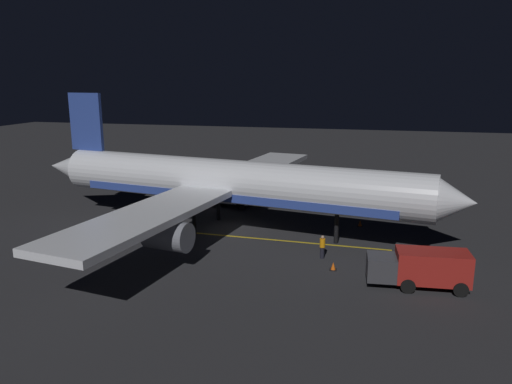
{
  "coord_description": "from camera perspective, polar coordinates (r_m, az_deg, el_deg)",
  "views": [
    {
      "loc": [
        39.19,
        11.73,
        12.89
      ],
      "look_at": [
        0.0,
        2.0,
        3.5
      ],
      "focal_mm": 34.29,
      "sensor_mm": 36.0,
      "label": 1
    }
  ],
  "objects": [
    {
      "name": "traffic_cone_near_right",
      "position": [
        44.77,
        12.04,
        -3.6
      ],
      "size": [
        0.5,
        0.5,
        0.55
      ],
      "color": "#EA590F",
      "rests_on": "ground_plane"
    },
    {
      "name": "ground_crew_worker",
      "position": [
        36.31,
        7.75,
        -6.34
      ],
      "size": [
        0.4,
        0.4,
        1.74
      ],
      "color": "black",
      "rests_on": "ground_plane"
    },
    {
      "name": "catering_truck",
      "position": [
        50.74,
        -3.67,
        -0.09
      ],
      "size": [
        2.91,
        6.73,
        2.61
      ],
      "color": "silver",
      "rests_on": "ground_plane"
    },
    {
      "name": "apron_guide_stripe",
      "position": [
        40.22,
        2.13,
        -5.6
      ],
      "size": [
        0.75,
        18.65,
        0.01
      ],
      "primitive_type": "cube",
      "rotation": [
        0.0,
        0.0,
        -0.03
      ],
      "color": "gold",
      "rests_on": "ground_plane"
    },
    {
      "name": "baggage_truck",
      "position": [
        32.73,
        18.81,
        -8.46
      ],
      "size": [
        2.61,
        6.35,
        2.43
      ],
      "color": "maroon",
      "rests_on": "ground_plane"
    },
    {
      "name": "traffic_cone_near_left",
      "position": [
        34.5,
        8.99,
        -8.57
      ],
      "size": [
        0.5,
        0.5,
        0.55
      ],
      "color": "#EA590F",
      "rests_on": "ground_plane"
    },
    {
      "name": "ground_plane",
      "position": [
        42.92,
        -2.6,
        -4.54
      ],
      "size": [
        180.0,
        180.0,
        0.2
      ],
      "primitive_type": "cube",
      "color": "#27272A"
    },
    {
      "name": "airliner",
      "position": [
        42.11,
        -3.45,
        1.02
      ],
      "size": [
        38.43,
        39.64,
        11.59
      ],
      "color": "white",
      "rests_on": "ground_plane"
    }
  ]
}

